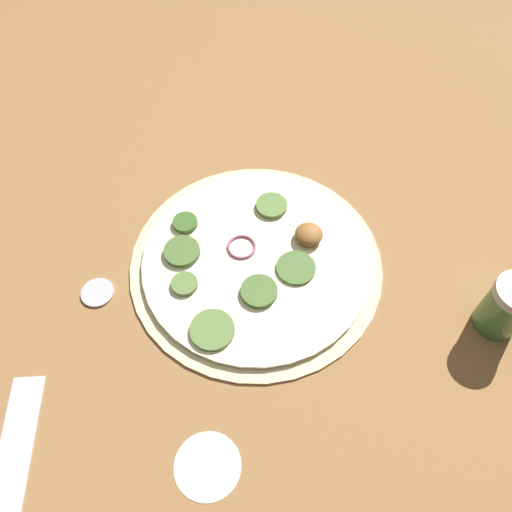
{
  "coord_description": "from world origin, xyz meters",
  "views": [
    {
      "loc": [
        -0.03,
        -0.36,
        0.57
      ],
      "look_at": [
        0.0,
        0.0,
        0.02
      ],
      "focal_mm": 35.0,
      "sensor_mm": 36.0,
      "label": 1
    }
  ],
  "objects": [
    {
      "name": "flour_patch",
      "position": [
        -0.07,
        -0.25,
        0.0
      ],
      "size": [
        0.07,
        0.07,
        0.0
      ],
      "color": "white",
      "rests_on": "ground_plane"
    },
    {
      "name": "spice_jar",
      "position": [
        0.29,
        -0.11,
        0.04
      ],
      "size": [
        0.06,
        0.06,
        0.08
      ],
      "color": "#4C7F42",
      "rests_on": "ground_plane"
    },
    {
      "name": "ground_plane",
      "position": [
        0.0,
        0.0,
        0.0
      ],
      "size": [
        3.0,
        3.0,
        0.0
      ],
      "primitive_type": "plane",
      "color": "olive"
    },
    {
      "name": "pizza",
      "position": [
        -0.0,
        -0.0,
        0.01
      ],
      "size": [
        0.34,
        0.34,
        0.03
      ],
      "color": "beige",
      "rests_on": "ground_plane"
    },
    {
      "name": "loose_cap",
      "position": [
        -0.21,
        -0.03,
        0.0
      ],
      "size": [
        0.04,
        0.04,
        0.01
      ],
      "color": "#B2B2B7",
      "rests_on": "ground_plane"
    }
  ]
}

